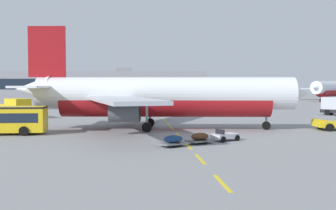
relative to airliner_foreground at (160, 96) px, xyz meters
The scene contains 6 objects.
ground 30.14m from the airliner_foreground, 38.13° to the left, with size 400.00×400.00×0.00m, color gray.
apron_paint_markings 17.17m from the airliner_foreground, 84.84° to the left, with size 8.00×96.49×0.01m.
airliner_foreground is the anchor object (origin of this frame).
fuel_service_truck 28.16m from the airliner_foreground, 140.32° to the left, with size 6.15×7.02×3.14m.
baggage_train 12.67m from the airliner_foreground, 76.87° to the right, with size 8.12×5.70×1.14m.
terminal_satellite 111.90m from the airliner_foreground, 99.91° to the left, with size 86.22×22.22×11.79m.
Camera 1 is at (13.20, -26.32, 5.28)m, focal length 43.53 mm.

